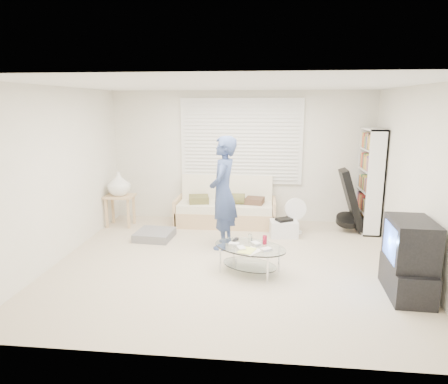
# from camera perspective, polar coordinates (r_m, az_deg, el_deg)

# --- Properties ---
(ground) EXTENTS (5.00, 5.00, 0.00)m
(ground) POSITION_cam_1_polar(r_m,az_deg,el_deg) (5.89, 0.93, -10.03)
(ground) COLOR #B6A58D
(ground) RESTS_ON ground
(room_shell) EXTENTS (5.02, 4.52, 2.51)m
(room_shell) POSITION_cam_1_polar(r_m,az_deg,el_deg) (5.95, 1.40, 6.46)
(room_shell) COLOR silver
(room_shell) RESTS_ON ground
(window_blinds) EXTENTS (2.32, 0.08, 1.62)m
(window_blinds) POSITION_cam_1_polar(r_m,az_deg,el_deg) (7.66, 2.47, 7.22)
(window_blinds) COLOR silver
(window_blinds) RESTS_ON ground
(futon_sofa) EXTENTS (1.87, 0.76, 0.92)m
(futon_sofa) POSITION_cam_1_polar(r_m,az_deg,el_deg) (7.58, 0.25, -2.44)
(futon_sofa) COLOR tan
(futon_sofa) RESTS_ON ground
(grey_floor_pillow) EXTENTS (0.64, 0.64, 0.13)m
(grey_floor_pillow) POSITION_cam_1_polar(r_m,az_deg,el_deg) (6.95, -9.88, -6.04)
(grey_floor_pillow) COLOR slate
(grey_floor_pillow) RESTS_ON ground
(side_table) EXTENTS (0.52, 0.42, 1.03)m
(side_table) POSITION_cam_1_polar(r_m,az_deg,el_deg) (7.64, -14.77, 0.81)
(side_table) COLOR tan
(side_table) RESTS_ON ground
(bookshelf) EXTENTS (0.29, 0.77, 1.84)m
(bookshelf) POSITION_cam_1_polar(r_m,az_deg,el_deg) (7.54, 20.11, 1.54)
(bookshelf) COLOR white
(bookshelf) RESTS_ON ground
(guitar_case) EXTENTS (0.48, 0.42, 1.11)m
(guitar_case) POSITION_cam_1_polar(r_m,az_deg,el_deg) (7.44, 17.62, -1.73)
(guitar_case) COLOR black
(guitar_case) RESTS_ON ground
(floor_fan) EXTENTS (0.40, 0.26, 0.64)m
(floor_fan) POSITION_cam_1_polar(r_m,az_deg,el_deg) (7.17, 10.19, -2.91)
(floor_fan) COLOR white
(floor_fan) RESTS_ON ground
(storage_bin) EXTENTS (0.50, 0.37, 0.33)m
(storage_bin) POSITION_cam_1_polar(r_m,az_deg,el_deg) (7.01, 8.55, -5.13)
(storage_bin) COLOR white
(storage_bin) RESTS_ON ground
(tv_unit) EXTENTS (0.50, 0.88, 0.93)m
(tv_unit) POSITION_cam_1_polar(r_m,az_deg,el_deg) (5.28, 24.89, -8.67)
(tv_unit) COLOR black
(tv_unit) RESTS_ON ground
(coffee_table) EXTENTS (1.18, 0.99, 0.50)m
(coffee_table) POSITION_cam_1_polar(r_m,az_deg,el_deg) (5.46, 3.72, -8.45)
(coffee_table) COLOR silver
(coffee_table) RESTS_ON ground
(standing_person) EXTENTS (0.50, 0.69, 1.78)m
(standing_person) POSITION_cam_1_polar(r_m,az_deg,el_deg) (6.24, -0.12, -0.13)
(standing_person) COLOR #304B71
(standing_person) RESTS_ON ground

